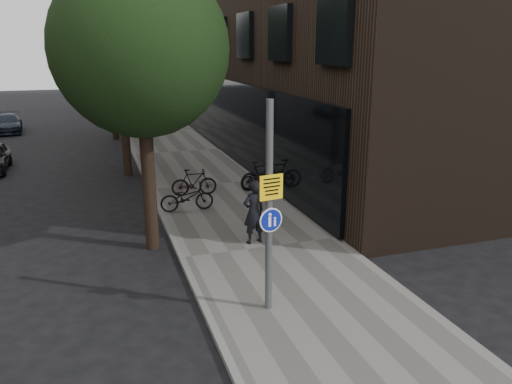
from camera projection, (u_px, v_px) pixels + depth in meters
name	position (u px, v px, depth m)	size (l,w,h in m)	color
ground	(305.00, 312.00, 10.45)	(120.00, 120.00, 0.00)	black
sidewalk	(209.00, 186.00, 19.62)	(4.50, 60.00, 0.12)	slate
curb_edge	(151.00, 191.00, 18.94)	(0.15, 60.00, 0.13)	slate
street_tree_near	(143.00, 56.00, 12.47)	(4.40, 4.40, 7.50)	black
street_tree_mid	(121.00, 52.00, 20.21)	(5.00, 5.00, 7.80)	black
street_tree_far	(110.00, 50.00, 28.40)	(5.00, 5.00, 7.80)	black
signpost	(269.00, 209.00, 9.78)	(0.50, 0.14, 4.30)	#595B5E
pedestrian	(254.00, 212.00, 13.57)	(0.65, 0.43, 1.78)	black
parked_bike_facade_near	(259.00, 177.00, 19.10)	(0.54, 1.54, 0.81)	black
parked_bike_facade_far	(261.00, 175.00, 18.82)	(0.52, 1.83, 1.10)	black
parked_bike_curb_near	(187.00, 197.00, 16.35)	(0.61, 1.74, 0.91)	black
parked_bike_curb_far	(194.00, 182.00, 18.02)	(0.46, 1.64, 0.98)	black
parked_car_far	(8.00, 123.00, 31.86)	(1.60, 3.93, 1.14)	#1B2331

